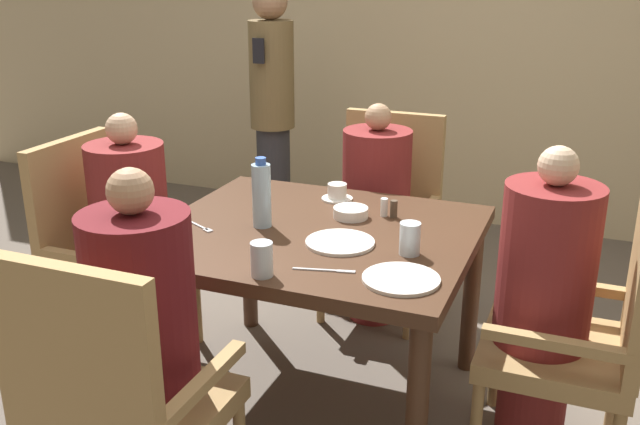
{
  "coord_description": "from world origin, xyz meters",
  "views": [
    {
      "loc": [
        0.94,
        -2.29,
        1.67
      ],
      "look_at": [
        0.0,
        0.05,
        0.78
      ],
      "focal_mm": 40.0,
      "sensor_mm": 36.0,
      "label": 1
    }
  ],
  "objects_px": {
    "chair_near_corner": "(116,398)",
    "standing_host": "(272,110)",
    "plate_main_left": "(340,242)",
    "water_bottle": "(262,195)",
    "diner_in_near_chair": "(145,349)",
    "diner_in_right_chair": "(542,304)",
    "chair_far_side": "(384,210)",
    "glass_tall_mid": "(410,239)",
    "bowl_small": "(351,212)",
    "teacup_with_saucer": "(337,193)",
    "glass_tall_near": "(261,259)",
    "chair_right_side": "(586,329)",
    "chair_left_side": "(104,247)",
    "plate_main_right": "(401,279)",
    "diner_in_far_chair": "(376,212)",
    "diner_in_left_chair": "(132,239)"
  },
  "relations": [
    {
      "from": "chair_near_corner",
      "to": "standing_host",
      "type": "height_order",
      "value": "standing_host"
    },
    {
      "from": "chair_near_corner",
      "to": "plate_main_left",
      "type": "relative_size",
      "value": 3.96
    },
    {
      "from": "chair_near_corner",
      "to": "water_bottle",
      "type": "relative_size",
      "value": 3.65
    },
    {
      "from": "diner_in_near_chair",
      "to": "diner_in_right_chair",
      "type": "bearing_deg",
      "value": 35.64
    },
    {
      "from": "chair_near_corner",
      "to": "chair_far_side",
      "type": "bearing_deg",
      "value": 82.71
    },
    {
      "from": "glass_tall_mid",
      "to": "bowl_small",
      "type": "bearing_deg",
      "value": 138.55
    },
    {
      "from": "teacup_with_saucer",
      "to": "glass_tall_mid",
      "type": "distance_m",
      "value": 0.63
    },
    {
      "from": "chair_far_side",
      "to": "glass_tall_near",
      "type": "height_order",
      "value": "chair_far_side"
    },
    {
      "from": "chair_right_side",
      "to": "glass_tall_mid",
      "type": "distance_m",
      "value": 0.66
    },
    {
      "from": "chair_left_side",
      "to": "diner_in_near_chair",
      "type": "distance_m",
      "value": 1.07
    },
    {
      "from": "plate_main_right",
      "to": "standing_host",
      "type": "bearing_deg",
      "value": 125.62
    },
    {
      "from": "bowl_small",
      "to": "glass_tall_mid",
      "type": "height_order",
      "value": "glass_tall_mid"
    },
    {
      "from": "chair_near_corner",
      "to": "bowl_small",
      "type": "relative_size",
      "value": 7.16
    },
    {
      "from": "chair_left_side",
      "to": "glass_tall_near",
      "type": "relative_size",
      "value": 8.64
    },
    {
      "from": "glass_tall_near",
      "to": "bowl_small",
      "type": "bearing_deg",
      "value": 82.3
    },
    {
      "from": "diner_in_right_chair",
      "to": "teacup_with_saucer",
      "type": "xyz_separation_m",
      "value": [
        -0.88,
        0.36,
        0.18
      ]
    },
    {
      "from": "chair_left_side",
      "to": "diner_in_right_chair",
      "type": "xyz_separation_m",
      "value": [
        1.81,
        0.0,
        0.07
      ]
    },
    {
      "from": "bowl_small",
      "to": "glass_tall_near",
      "type": "bearing_deg",
      "value": -97.7
    },
    {
      "from": "plate_main_left",
      "to": "teacup_with_saucer",
      "type": "relative_size",
      "value": 1.88
    },
    {
      "from": "plate_main_right",
      "to": "teacup_with_saucer",
      "type": "distance_m",
      "value": 0.82
    },
    {
      "from": "chair_left_side",
      "to": "bowl_small",
      "type": "bearing_deg",
      "value": 9.3
    },
    {
      "from": "chair_left_side",
      "to": "bowl_small",
      "type": "xyz_separation_m",
      "value": [
        1.06,
        0.17,
        0.24
      ]
    },
    {
      "from": "chair_far_side",
      "to": "diner_in_far_chair",
      "type": "xyz_separation_m",
      "value": [
        -0.0,
        -0.15,
        0.04
      ]
    },
    {
      "from": "standing_host",
      "to": "plate_main_left",
      "type": "height_order",
      "value": "standing_host"
    },
    {
      "from": "glass_tall_near",
      "to": "teacup_with_saucer",
      "type": "bearing_deg",
      "value": 93.05
    },
    {
      "from": "diner_in_far_chair",
      "to": "plate_main_right",
      "type": "relative_size",
      "value": 4.34
    },
    {
      "from": "chair_left_side",
      "to": "standing_host",
      "type": "height_order",
      "value": "standing_host"
    },
    {
      "from": "chair_far_side",
      "to": "diner_in_right_chair",
      "type": "height_order",
      "value": "diner_in_right_chair"
    },
    {
      "from": "diner_in_left_chair",
      "to": "glass_tall_mid",
      "type": "height_order",
      "value": "diner_in_left_chair"
    },
    {
      "from": "water_bottle",
      "to": "diner_in_right_chair",
      "type": "bearing_deg",
      "value": 2.16
    },
    {
      "from": "chair_far_side",
      "to": "bowl_small",
      "type": "bearing_deg",
      "value": -83.84
    },
    {
      "from": "standing_host",
      "to": "glass_tall_mid",
      "type": "xyz_separation_m",
      "value": [
        1.27,
        -1.61,
        -0.05
      ]
    },
    {
      "from": "diner_in_far_chair",
      "to": "glass_tall_near",
      "type": "bearing_deg",
      "value": -90.17
    },
    {
      "from": "diner_in_far_chair",
      "to": "water_bottle",
      "type": "height_order",
      "value": "diner_in_far_chair"
    },
    {
      "from": "chair_left_side",
      "to": "diner_in_near_chair",
      "type": "bearing_deg",
      "value": -45.66
    },
    {
      "from": "chair_far_side",
      "to": "diner_in_far_chair",
      "type": "relative_size",
      "value": 0.91
    },
    {
      "from": "glass_tall_mid",
      "to": "chair_near_corner",
      "type": "bearing_deg",
      "value": -127.35
    },
    {
      "from": "diner_in_left_chair",
      "to": "diner_in_right_chair",
      "type": "bearing_deg",
      "value": 0.0
    },
    {
      "from": "diner_in_far_chair",
      "to": "teacup_with_saucer",
      "type": "xyz_separation_m",
      "value": [
        -0.05,
        -0.4,
        0.21
      ]
    },
    {
      "from": "chair_far_side",
      "to": "glass_tall_mid",
      "type": "distance_m",
      "value": 1.12
    },
    {
      "from": "diner_in_near_chair",
      "to": "water_bottle",
      "type": "distance_m",
      "value": 0.77
    },
    {
      "from": "plate_main_right",
      "to": "bowl_small",
      "type": "height_order",
      "value": "bowl_small"
    },
    {
      "from": "glass_tall_near",
      "to": "glass_tall_mid",
      "type": "distance_m",
      "value": 0.52
    },
    {
      "from": "chair_far_side",
      "to": "chair_left_side",
      "type": "bearing_deg",
      "value": -137.05
    },
    {
      "from": "glass_tall_near",
      "to": "glass_tall_mid",
      "type": "relative_size",
      "value": 1.0
    },
    {
      "from": "chair_near_corner",
      "to": "chair_right_side",
      "type": "bearing_deg",
      "value": 36.93
    },
    {
      "from": "diner_in_near_chair",
      "to": "glass_tall_mid",
      "type": "relative_size",
      "value": 10.16
    },
    {
      "from": "chair_far_side",
      "to": "plate_main_right",
      "type": "distance_m",
      "value": 1.32
    },
    {
      "from": "diner_in_left_chair",
      "to": "teacup_with_saucer",
      "type": "xyz_separation_m",
      "value": [
        0.79,
        0.36,
        0.19
      ]
    },
    {
      "from": "diner_in_right_chair",
      "to": "chair_far_side",
      "type": "bearing_deg",
      "value": 132.36
    }
  ]
}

